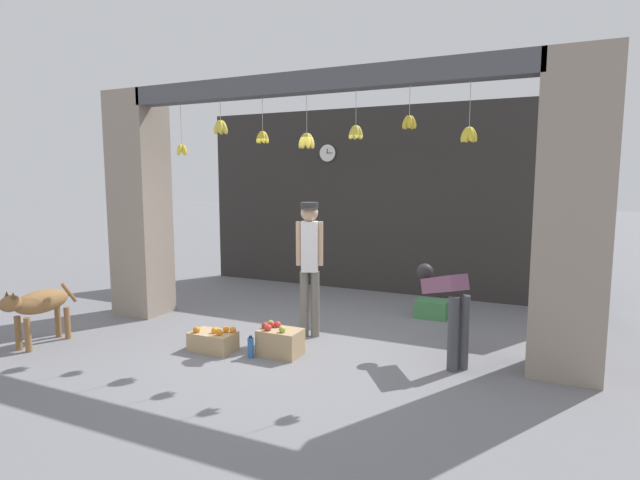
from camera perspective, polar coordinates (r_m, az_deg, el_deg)
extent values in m
plane|color=slate|center=(6.22, -1.85, -11.83)|extent=(60.00, 60.00, 0.00)
cube|color=#2D2B28|center=(8.85, 7.42, 4.47)|extent=(6.99, 0.12, 3.24)
cube|color=gray|center=(7.82, -19.87, 3.77)|extent=(0.70, 0.60, 3.24)
cube|color=gray|center=(5.57, 26.83, 2.26)|extent=(0.70, 0.60, 3.24)
cube|color=#4C4C51|center=(6.09, -1.44, 17.54)|extent=(5.09, 0.24, 0.24)
cylinder|color=#B2AD99|center=(7.06, -15.60, 12.67)|extent=(0.01, 0.01, 0.54)
ellipsoid|color=yellow|center=(7.01, -15.25, 9.93)|extent=(0.11, 0.06, 0.17)
ellipsoid|color=yellow|center=(7.06, -15.29, 9.90)|extent=(0.06, 0.11, 0.17)
ellipsoid|color=yellow|center=(7.06, -15.77, 9.89)|extent=(0.11, 0.06, 0.17)
ellipsoid|color=yellow|center=(7.00, -15.73, 9.92)|extent=(0.06, 0.11, 0.17)
cylinder|color=#B2AD99|center=(6.63, -11.33, 14.38)|extent=(0.01, 0.01, 0.26)
ellipsoid|color=yellow|center=(6.58, -10.93, 12.57)|extent=(0.13, 0.07, 0.20)
ellipsoid|color=yellow|center=(6.63, -10.89, 12.53)|extent=(0.10, 0.12, 0.20)
ellipsoid|color=yellow|center=(6.66, -11.24, 12.50)|extent=(0.10, 0.12, 0.20)
ellipsoid|color=yellow|center=(6.64, -11.63, 12.50)|extent=(0.13, 0.07, 0.20)
ellipsoid|color=yellow|center=(6.59, -11.67, 12.54)|extent=(0.10, 0.12, 0.20)
ellipsoid|color=yellow|center=(6.56, -11.33, 12.57)|extent=(0.10, 0.12, 0.20)
cylinder|color=#B2AD99|center=(6.38, -6.60, 14.07)|extent=(0.01, 0.01, 0.41)
ellipsoid|color=yellow|center=(6.33, -6.24, 11.60)|extent=(0.11, 0.06, 0.17)
ellipsoid|color=yellow|center=(6.36, -6.21, 11.57)|extent=(0.09, 0.10, 0.17)
ellipsoid|color=yellow|center=(6.39, -6.45, 11.55)|extent=(0.07, 0.11, 0.17)
ellipsoid|color=yellow|center=(6.38, -6.77, 11.55)|extent=(0.11, 0.08, 0.17)
ellipsoid|color=yellow|center=(6.35, -6.94, 11.57)|extent=(0.11, 0.08, 0.17)
ellipsoid|color=yellow|center=(6.32, -6.83, 11.60)|extent=(0.07, 0.11, 0.17)
ellipsoid|color=yellow|center=(6.31, -6.52, 11.61)|extent=(0.09, 0.10, 0.17)
cylinder|color=#B2AD99|center=(6.09, -1.53, 14.24)|extent=(0.01, 0.01, 0.45)
ellipsoid|color=gold|center=(6.04, -1.08, 11.28)|extent=(0.13, 0.07, 0.20)
ellipsoid|color=gold|center=(6.08, -1.08, 11.24)|extent=(0.11, 0.12, 0.22)
ellipsoid|color=gold|center=(6.11, -1.40, 11.22)|extent=(0.09, 0.13, 0.21)
ellipsoid|color=gold|center=(6.10, -1.82, 11.23)|extent=(0.13, 0.10, 0.21)
ellipsoid|color=gold|center=(6.06, -2.01, 11.26)|extent=(0.13, 0.10, 0.21)
ellipsoid|color=gold|center=(6.02, -1.83, 11.28)|extent=(0.09, 0.13, 0.21)
ellipsoid|color=gold|center=(6.01, -1.41, 11.29)|extent=(0.11, 0.12, 0.22)
cylinder|color=#B2AD99|center=(5.84, 4.14, 14.84)|extent=(0.01, 0.01, 0.39)
ellipsoid|color=yellow|center=(5.79, 4.52, 12.19)|extent=(0.11, 0.06, 0.17)
ellipsoid|color=yellow|center=(5.84, 4.45, 12.15)|extent=(0.09, 0.11, 0.18)
ellipsoid|color=yellow|center=(5.85, 4.04, 12.14)|extent=(0.09, 0.11, 0.18)
ellipsoid|color=yellow|center=(5.82, 3.71, 12.17)|extent=(0.11, 0.06, 0.17)
ellipsoid|color=yellow|center=(5.78, 3.77, 12.21)|extent=(0.09, 0.11, 0.18)
ellipsoid|color=yellow|center=(5.77, 4.18, 12.22)|extent=(0.09, 0.11, 0.18)
cylinder|color=#B2AD99|center=(5.63, 10.22, 15.43)|extent=(0.01, 0.01, 0.32)
ellipsoid|color=yellow|center=(5.59, 10.57, 13.11)|extent=(0.11, 0.06, 0.16)
ellipsoid|color=yellow|center=(5.64, 10.39, 13.07)|extent=(0.07, 0.10, 0.17)
ellipsoid|color=yellow|center=(5.63, 9.90, 13.08)|extent=(0.10, 0.09, 0.17)
ellipsoid|color=yellow|center=(5.59, 9.77, 13.13)|extent=(0.10, 0.09, 0.17)
ellipsoid|color=yellow|center=(5.56, 10.19, 13.15)|extent=(0.07, 0.10, 0.17)
cylinder|color=#B2AD99|center=(5.53, 16.78, 14.64)|extent=(0.01, 0.01, 0.46)
ellipsoid|color=yellow|center=(5.49, 17.12, 11.46)|extent=(0.11, 0.06, 0.18)
ellipsoid|color=yellow|center=(5.53, 16.95, 11.43)|extent=(0.09, 0.11, 0.18)
ellipsoid|color=yellow|center=(5.54, 16.49, 11.44)|extent=(0.09, 0.11, 0.18)
ellipsoid|color=yellow|center=(5.51, 16.21, 11.48)|extent=(0.11, 0.06, 0.18)
ellipsoid|color=yellow|center=(5.47, 16.37, 11.51)|extent=(0.09, 0.11, 0.18)
ellipsoid|color=yellow|center=(5.46, 16.83, 11.50)|extent=(0.09, 0.11, 0.18)
ellipsoid|color=olive|center=(6.95, -29.20, -6.15)|extent=(0.29, 0.70, 0.28)
cylinder|color=olive|center=(6.81, -30.41, -9.34)|extent=(0.07, 0.07, 0.41)
cylinder|color=olive|center=(6.95, -31.23, -9.09)|extent=(0.07, 0.07, 0.41)
cylinder|color=olive|center=(7.12, -26.91, -8.44)|extent=(0.07, 0.07, 0.41)
cylinder|color=olive|center=(7.25, -27.76, -8.23)|extent=(0.07, 0.07, 0.41)
ellipsoid|color=olive|center=(6.72, -31.86, -6.20)|extent=(0.18, 0.26, 0.19)
cone|color=brown|center=(6.65, -31.65, -5.42)|extent=(0.06, 0.06, 0.08)
cone|color=brown|center=(6.75, -32.19, -5.30)|extent=(0.06, 0.06, 0.08)
cylinder|color=olive|center=(7.17, -26.76, -5.38)|extent=(0.05, 0.22, 0.28)
cylinder|color=#6B665B|center=(6.40, -0.56, -7.33)|extent=(0.11, 0.11, 0.84)
cylinder|color=#6B665B|center=(6.41, -1.82, -7.30)|extent=(0.11, 0.11, 0.84)
cube|color=white|center=(6.26, -1.21, -0.75)|extent=(0.25, 0.23, 0.63)
cylinder|color=tan|center=(6.25, 0.07, -0.42)|extent=(0.06, 0.06, 0.56)
cylinder|color=tan|center=(6.27, -2.48, -0.40)|extent=(0.06, 0.06, 0.56)
sphere|color=tan|center=(6.22, -1.22, 3.13)|extent=(0.22, 0.22, 0.22)
cylinder|color=#2D2D2D|center=(6.21, -1.22, 3.99)|extent=(0.22, 0.22, 0.08)
cube|color=#2D2D2D|center=(6.11, -1.31, 3.62)|extent=(0.22, 0.18, 0.01)
cylinder|color=#424247|center=(5.48, 14.95, -10.34)|extent=(0.11, 0.11, 0.80)
cylinder|color=#424247|center=(5.56, 16.12, -10.11)|extent=(0.11, 0.11, 0.80)
cube|color=#754760|center=(5.61, 14.00, -4.92)|extent=(0.58, 0.56, 0.31)
sphere|color=black|center=(5.89, 11.90, -3.57)|extent=(0.19, 0.19, 0.19)
cube|color=tan|center=(6.12, -12.13, -11.24)|extent=(0.53, 0.32, 0.22)
sphere|color=orange|center=(6.05, -10.71, -10.00)|extent=(0.08, 0.08, 0.08)
sphere|color=orange|center=(6.11, -13.98, -9.91)|extent=(0.08, 0.08, 0.08)
sphere|color=orange|center=(5.96, -11.45, -10.30)|extent=(0.08, 0.08, 0.08)
sphere|color=orange|center=(6.02, -9.93, -10.08)|extent=(0.08, 0.08, 0.08)
sphere|color=orange|center=(6.04, -11.96, -10.06)|extent=(0.08, 0.08, 0.08)
sphere|color=orange|center=(6.11, -13.88, -9.93)|extent=(0.08, 0.08, 0.08)
sphere|color=orange|center=(6.05, -11.80, -10.04)|extent=(0.08, 0.08, 0.08)
cube|color=tan|center=(5.84, -4.55, -11.57)|extent=(0.47, 0.33, 0.30)
sphere|color=red|center=(5.88, -5.54, -9.59)|extent=(0.08, 0.08, 0.08)
sphere|color=red|center=(5.85, -6.33, -9.68)|extent=(0.08, 0.08, 0.08)
sphere|color=red|center=(5.76, -6.05, -9.94)|extent=(0.08, 0.08, 0.08)
sphere|color=red|center=(5.88, -4.86, -9.58)|extent=(0.08, 0.08, 0.08)
sphere|color=#99B238|center=(5.92, -5.65, -9.47)|extent=(0.08, 0.08, 0.08)
sphere|color=red|center=(5.76, -5.93, -9.95)|extent=(0.08, 0.08, 0.08)
sphere|color=#99B238|center=(5.68, -4.33, -10.18)|extent=(0.08, 0.08, 0.08)
cube|color=#42844C|center=(7.50, 12.64, -7.69)|extent=(0.45, 0.32, 0.25)
cylinder|color=#2D60AD|center=(5.81, -7.93, -12.10)|extent=(0.07, 0.07, 0.23)
cylinder|color=black|center=(5.77, -7.95, -10.91)|extent=(0.04, 0.04, 0.03)
cylinder|color=black|center=(9.16, 0.90, 9.90)|extent=(0.32, 0.01, 0.32)
cylinder|color=white|center=(9.15, 0.87, 9.91)|extent=(0.31, 0.02, 0.31)
cube|color=black|center=(9.14, 0.83, 10.12)|extent=(0.01, 0.01, 0.09)
cube|color=black|center=(9.12, 1.10, 9.92)|extent=(0.12, 0.01, 0.01)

